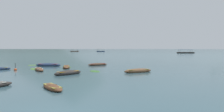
{
  "coord_description": "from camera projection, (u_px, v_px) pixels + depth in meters",
  "views": [
    {
      "loc": [
        2.74,
        -8.14,
        3.14
      ],
      "look_at": [
        3.65,
        45.87,
        1.02
      ],
      "focal_mm": 31.02,
      "sensor_mm": 36.0,
      "label": 1
    }
  ],
  "objects": [
    {
      "name": "weed_patch_0",
      "position": [
        36.0,
        69.0,
        29.38
      ],
      "size": [
        2.97,
        3.77,
        0.14
      ],
      "primitive_type": "ellipsoid",
      "rotation": [
        0.0,
        0.0,
        2.07
      ],
      "color": "#477033",
      "rests_on": "ground"
    },
    {
      "name": "rowboat_5",
      "position": [
        48.0,
        65.0,
        34.4
      ],
      "size": [
        4.62,
        1.76,
        0.66
      ],
      "color": "navy",
      "rests_on": "ground"
    },
    {
      "name": "ferry_2",
      "position": [
        101.0,
        51.0,
        189.97
      ],
      "size": [
        7.83,
        4.38,
        2.54
      ],
      "color": "navy",
      "rests_on": "ground"
    },
    {
      "name": "rowboat_3",
      "position": [
        66.0,
        67.0,
        30.85
      ],
      "size": [
        1.76,
        3.85,
        0.58
      ],
      "color": "brown",
      "rests_on": "ground"
    },
    {
      "name": "rowboat_4",
      "position": [
        39.0,
        69.0,
        27.53
      ],
      "size": [
        2.7,
        3.87,
        0.51
      ],
      "color": "brown",
      "rests_on": "ground"
    },
    {
      "name": "weed_patch_2",
      "position": [
        95.0,
        71.0,
        26.52
      ],
      "size": [
        2.05,
        2.82,
        0.14
      ],
      "primitive_type": "ellipsoid",
      "rotation": [
        0.0,
        0.0,
        1.94
      ],
      "color": "#38662D",
      "rests_on": "ground"
    },
    {
      "name": "ferry_0",
      "position": [
        186.0,
        52.0,
        128.24
      ],
      "size": [
        11.05,
        4.89,
        2.54
      ],
      "color": "#2D2826",
      "rests_on": "ground"
    },
    {
      "name": "mooring_buoy",
      "position": [
        15.0,
        70.0,
        27.67
      ],
      "size": [
        0.42,
        0.42,
        1.16
      ],
      "color": "#DB4C1E",
      "rests_on": "ground"
    },
    {
      "name": "rowboat_1",
      "position": [
        138.0,
        71.0,
        25.41
      ],
      "size": [
        4.17,
        2.65,
        0.63
      ],
      "color": "brown",
      "rests_on": "ground"
    },
    {
      "name": "mountain_2",
      "position": [
        138.0,
        24.0,
        2262.82
      ],
      "size": [
        2505.06,
        2505.06,
        569.47
      ],
      "primitive_type": "cone",
      "color": "slate",
      "rests_on": "ground"
    },
    {
      "name": "mountain_3",
      "position": [
        213.0,
        35.0,
        2045.82
      ],
      "size": [
        898.94,
        898.94,
        280.53
      ],
      "primitive_type": "cone",
      "color": "#4C5B56",
      "rests_on": "ground"
    },
    {
      "name": "ferry_1",
      "position": [
        75.0,
        51.0,
        197.06
      ],
      "size": [
        8.43,
        3.8,
        2.54
      ],
      "color": "#4C3323",
      "rests_on": "ground"
    },
    {
      "name": "ground_plane",
      "position": [
        108.0,
        49.0,
        1506.85
      ],
      "size": [
        6000.0,
        6000.0,
        0.0
      ],
      "primitive_type": "plane",
      "color": "#385660"
    },
    {
      "name": "rowboat_8",
      "position": [
        98.0,
        64.0,
        35.9
      ],
      "size": [
        3.87,
        2.77,
        0.54
      ],
      "color": "#4C3323",
      "rests_on": "ground"
    },
    {
      "name": "mountain_1",
      "position": [
        73.0,
        20.0,
        2095.31
      ],
      "size": [
        1813.62,
        1813.62,
        614.16
      ],
      "primitive_type": "cone",
      "color": "#4C5B56",
      "rests_on": "ground"
    },
    {
      "name": "weed_patch_3",
      "position": [
        33.0,
        65.0,
        36.23
      ],
      "size": [
        2.28,
        1.95,
        0.14
      ],
      "primitive_type": "ellipsoid",
      "rotation": [
        0.0,
        0.0,
        1.76
      ],
      "color": "#477033",
      "rests_on": "ground"
    },
    {
      "name": "weed_patch_1",
      "position": [
        67.0,
        67.0,
        32.9
      ],
      "size": [
        2.31,
        3.25,
        0.14
      ],
      "primitive_type": "ellipsoid",
      "rotation": [
        0.0,
        0.0,
        2.04
      ],
      "color": "#38662D",
      "rests_on": "ground"
    },
    {
      "name": "rowboat_7",
      "position": [
        52.0,
        87.0,
        14.99
      ],
      "size": [
        2.71,
        3.26,
        0.43
      ],
      "color": "brown",
      "rests_on": "ground"
    },
    {
      "name": "rowboat_0",
      "position": [
        68.0,
        73.0,
        23.3
      ],
      "size": [
        3.4,
        3.45,
        0.64
      ],
      "color": "#2D2826",
      "rests_on": "ground"
    }
  ]
}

